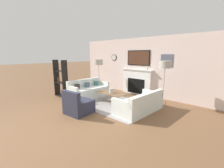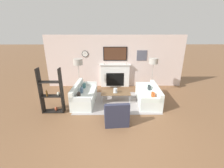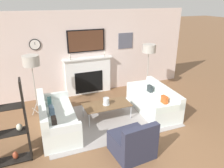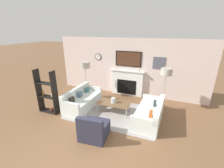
% 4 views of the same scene
% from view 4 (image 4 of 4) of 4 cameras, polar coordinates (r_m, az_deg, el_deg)
% --- Properties ---
extents(ground_plane, '(60.00, 60.00, 0.00)m').
position_cam_4_polar(ground_plane, '(4.33, -10.97, -25.35)').
color(ground_plane, brown).
extents(fireplace_wall, '(7.20, 0.28, 2.70)m').
position_cam_4_polar(fireplace_wall, '(7.20, 6.12, 5.31)').
color(fireplace_wall, beige).
rests_on(fireplace_wall, ground_plane).
extents(area_rug, '(3.36, 2.10, 0.01)m').
position_cam_4_polar(area_rug, '(5.91, 0.53, -10.97)').
color(area_rug, '#9A9391').
rests_on(area_rug, ground_plane).
extents(couch_left, '(0.87, 1.84, 0.80)m').
position_cam_4_polar(couch_left, '(6.32, -11.28, -6.24)').
color(couch_left, silver).
rests_on(couch_left, ground_plane).
extents(couch_right, '(0.94, 1.86, 0.71)m').
position_cam_4_polar(couch_right, '(5.52, 14.25, -11.00)').
color(couch_right, silver).
rests_on(couch_right, ground_plane).
extents(armchair, '(0.83, 0.83, 0.80)m').
position_cam_4_polar(armchair, '(4.65, -6.92, -16.84)').
color(armchair, '#2C2E41').
rests_on(armchair, ground_plane).
extents(coffee_table, '(1.24, 0.63, 0.40)m').
position_cam_4_polar(coffee_table, '(5.80, 0.64, -7.32)').
color(coffee_table, brown).
rests_on(coffee_table, ground_plane).
extents(hurricane_candle, '(0.19, 0.19, 0.19)m').
position_cam_4_polar(hurricane_candle, '(5.76, 0.47, -6.35)').
color(hurricane_candle, silver).
rests_on(hurricane_candle, coffee_table).
extents(floor_lamp_left, '(0.43, 0.43, 1.69)m').
position_cam_4_polar(floor_lamp_left, '(6.90, -10.19, 6.98)').
color(floor_lamp_left, '#9E998E').
rests_on(floor_lamp_left, ground_plane).
extents(floor_lamp_right, '(0.42, 0.42, 1.71)m').
position_cam_4_polar(floor_lamp_right, '(5.94, 20.04, 4.24)').
color(floor_lamp_right, '#9E998E').
rests_on(floor_lamp_right, ground_plane).
extents(shelf_unit, '(0.80, 0.28, 1.69)m').
position_cam_4_polar(shelf_unit, '(6.16, -23.43, -3.48)').
color(shelf_unit, black).
rests_on(shelf_unit, ground_plane).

